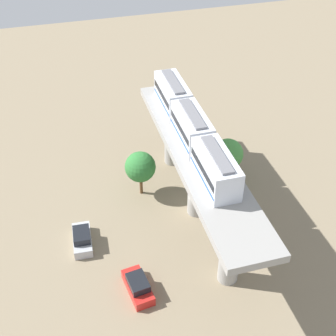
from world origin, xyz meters
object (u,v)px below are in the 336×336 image
Objects in this scene: train at (192,127)px; parked_car_silver at (82,239)px; parked_car_red at (138,286)px; tree_near_viaduct at (228,154)px; tree_mid_lot at (140,167)px.

train is 4.77× the size of parked_car_silver.
parked_car_silver is at bearing -67.76° from parked_car_red.
parked_car_red is (8.42, 10.97, -8.80)m from train.
parked_car_red is 19.24m from tree_near_viaduct.
train reaches higher than tree_mid_lot.
tree_near_viaduct is 10.34m from tree_mid_lot.
tree_near_viaduct is 0.96× the size of tree_mid_lot.
parked_car_silver is 19.04m from tree_near_viaduct.
tree_mid_lot reaches higher than tree_near_viaduct.
parked_car_red is at bearing 52.48° from train.
parked_car_red is at bearing 75.65° from tree_mid_lot.
tree_mid_lot is (-3.38, -13.22, 3.03)m from parked_car_red.
train reaches higher than parked_car_silver.
parked_car_red is 13.98m from tree_mid_lot.
train is at bearing 23.01° from tree_near_viaduct.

